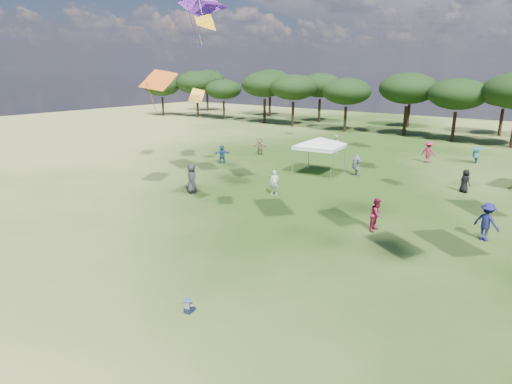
# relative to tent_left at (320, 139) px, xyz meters

# --- Properties ---
(ground) EXTENTS (140.00, 140.00, 0.00)m
(ground) POSITION_rel_tent_left_xyz_m (6.60, -22.04, -2.71)
(ground) COLOR #2A4715
(ground) RESTS_ON ground
(tent_left) EXTENTS (6.45, 6.45, 3.13)m
(tent_left) POSITION_rel_tent_left_xyz_m (0.00, 0.00, 0.00)
(tent_left) COLOR gray
(tent_left) RESTS_ON ground
(toddler) EXTENTS (0.38, 0.41, 0.53)m
(toddler) POSITION_rel_tent_left_xyz_m (6.30, -19.64, -2.47)
(toddler) COLOR black
(toddler) RESTS_ON ground
(festival_crowd) EXTENTS (28.13, 22.62, 1.92)m
(festival_crowd) POSITION_rel_tent_left_xyz_m (3.94, 1.02, -1.86)
(festival_crowd) COLOR #906D4E
(festival_crowd) RESTS_ON ground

